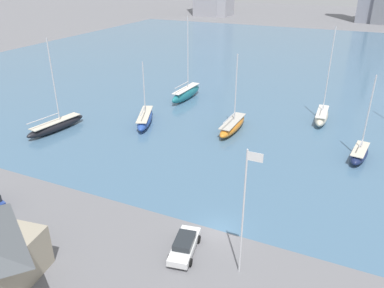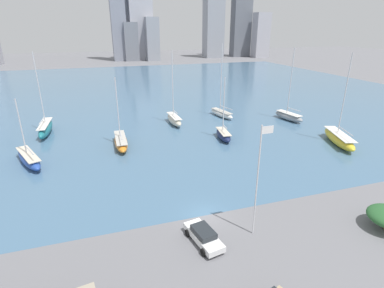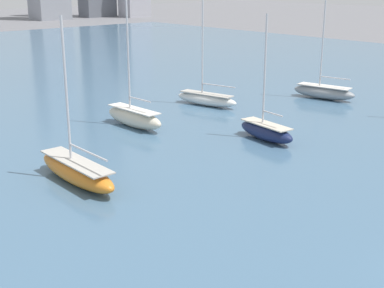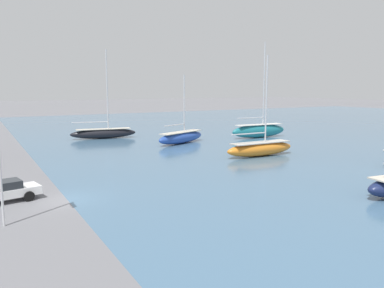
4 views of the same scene
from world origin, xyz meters
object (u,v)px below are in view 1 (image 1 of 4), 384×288
(sailboat_cream, at_px, (322,116))
(parked_sedan_white, at_px, (185,245))
(flag_pole, at_px, (244,210))
(sailboat_blue, at_px, (145,118))
(sailboat_orange, at_px, (233,125))
(sailboat_navy, at_px, (359,153))
(sailboat_black, at_px, (56,125))
(sailboat_teal, at_px, (186,93))

(sailboat_cream, height_order, parked_sedan_white, sailboat_cream)
(flag_pole, height_order, sailboat_blue, flag_pole)
(sailboat_orange, xyz_separation_m, sailboat_navy, (18.38, -2.05, -0.03))
(flag_pole, height_order, sailboat_black, sailboat_black)
(sailboat_black, bearing_deg, sailboat_orange, 33.46)
(sailboat_blue, height_order, parked_sedan_white, sailboat_blue)
(flag_pole, distance_m, sailboat_blue, 35.20)
(sailboat_orange, xyz_separation_m, parked_sedan_white, (5.18, -27.86, -0.13))
(sailboat_orange, relative_size, sailboat_navy, 1.05)
(sailboat_navy, xyz_separation_m, sailboat_teal, (-31.59, 12.97, 0.31))
(sailboat_cream, bearing_deg, sailboat_orange, -143.03)
(sailboat_cream, bearing_deg, flag_pole, -94.24)
(flag_pole, relative_size, sailboat_navy, 1.01)
(flag_pole, xyz_separation_m, sailboat_blue, (-24.30, 24.91, -5.27))
(flag_pole, bearing_deg, sailboat_navy, 73.00)
(sailboat_orange, height_order, parked_sedan_white, sailboat_orange)
(sailboat_black, bearing_deg, sailboat_navy, 21.08)
(sailboat_navy, relative_size, sailboat_black, 0.80)
(sailboat_orange, xyz_separation_m, sailboat_cream, (12.05, 9.66, 0.15))
(sailboat_orange, distance_m, sailboat_black, 27.41)
(flag_pole, bearing_deg, sailboat_black, 154.72)
(flag_pole, relative_size, sailboat_orange, 0.97)
(flag_pole, xyz_separation_m, sailboat_black, (-35.35, 16.69, -5.29))
(flag_pole, distance_m, sailboat_black, 39.44)
(parked_sedan_white, bearing_deg, sailboat_cream, 69.05)
(flag_pole, distance_m, sailboat_orange, 30.41)
(sailboat_orange, xyz_separation_m, sailboat_teal, (-13.21, 10.93, 0.28))
(sailboat_teal, bearing_deg, sailboat_orange, -36.89)
(sailboat_teal, bearing_deg, sailboat_blue, -90.00)
(sailboat_black, relative_size, sailboat_cream, 0.93)
(sailboat_orange, xyz_separation_m, sailboat_blue, (-13.88, -3.17, 0.00))
(parked_sedan_white, bearing_deg, sailboat_orange, 89.95)
(flag_pole, height_order, parked_sedan_white, flag_pole)
(sailboat_navy, height_order, sailboat_blue, sailboat_navy)
(flag_pole, bearing_deg, sailboat_blue, 134.28)
(sailboat_blue, bearing_deg, parked_sedan_white, -75.31)
(sailboat_navy, height_order, sailboat_cream, sailboat_cream)
(sailboat_orange, distance_m, sailboat_teal, 17.14)
(sailboat_blue, bearing_deg, sailboat_cream, 3.37)
(sailboat_navy, relative_size, parked_sedan_white, 2.15)
(sailboat_cream, bearing_deg, sailboat_blue, -155.43)
(flag_pole, distance_m, sailboat_navy, 27.74)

